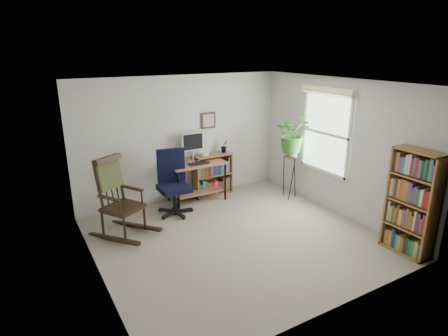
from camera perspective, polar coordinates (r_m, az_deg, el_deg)
floor at (r=6.04m, az=1.94°, el=-10.55°), size 4.20×4.00×0.00m
ceiling at (r=5.33m, az=2.22°, el=12.78°), size 4.20×4.00×0.00m
wall_back at (r=7.28m, az=-6.37°, el=4.46°), size 4.20×0.00×2.40m
wall_front at (r=4.13m, az=17.13°, el=-6.85°), size 4.20×0.00×2.40m
wall_left at (r=4.84m, az=-19.50°, el=-3.39°), size 0.00×4.00×2.40m
wall_right at (r=6.88m, az=17.06°, el=3.00°), size 0.00×4.00×2.40m
window at (r=7.01m, az=15.21°, el=5.11°), size 0.12×1.20×1.50m
desk at (r=7.30m, az=-4.19°, el=-2.06°), size 1.08×0.60×0.78m
monitor at (r=7.22m, az=-4.80°, el=3.27°), size 0.46×0.16×0.56m
keyboard at (r=7.07m, az=-3.83°, el=0.72°), size 0.40×0.15×0.02m
office_chair at (r=6.67m, az=-7.63°, el=-2.33°), size 0.76×0.76×1.18m
rocking_chair at (r=6.06m, az=-15.25°, el=-4.32°), size 1.14×1.31×1.30m
low_bookshelf at (r=7.57m, az=-1.74°, el=-1.02°), size 0.80×0.27×0.85m
tall_bookshelf at (r=5.95m, az=26.72°, el=-4.77°), size 0.29×0.68×1.55m
plant_stand at (r=7.49m, az=10.06°, el=-0.82°), size 0.37×0.37×1.02m
spider_plant at (r=7.20m, az=10.56°, el=8.01°), size 1.69×1.88×1.46m
potted_plant_small at (r=7.57m, az=0.06°, el=2.77°), size 0.13×0.24×0.11m
framed_picture at (r=7.42m, az=-2.37°, el=7.26°), size 0.32×0.04×0.32m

